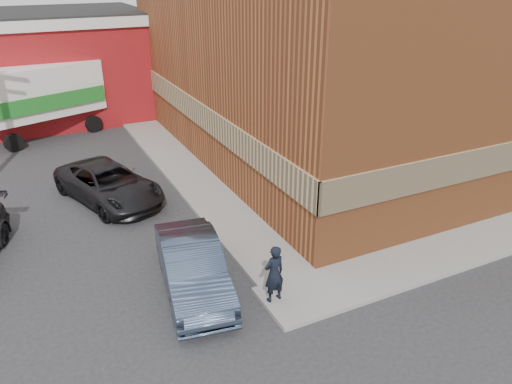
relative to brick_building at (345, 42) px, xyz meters
name	(u,v)px	position (x,y,z in m)	size (l,w,h in m)	color
ground	(268,287)	(-8.50, -9.00, -4.68)	(90.00, 90.00, 0.00)	#28282B
brick_building	(345,42)	(0.00, 0.00, 0.00)	(14.25, 18.25, 9.36)	#9B5128
sidewalk_south	(493,238)	(-1.00, -9.90, -4.62)	(16.00, 1.80, 0.12)	gray
sidewalk_west	(182,168)	(-7.90, 0.00, -4.62)	(1.80, 18.00, 0.12)	gray
man	(274,274)	(-8.70, -9.70, -3.78)	(0.57, 0.37, 1.56)	black
sedan	(193,267)	(-10.32, -8.25, -3.98)	(1.50, 4.30, 1.42)	#344156
suv_a	(109,184)	(-11.20, -1.76, -4.02)	(2.21, 4.80, 1.33)	black
box_truck	(55,94)	(-11.84, 7.23, -2.64)	(7.46, 4.40, 3.54)	white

